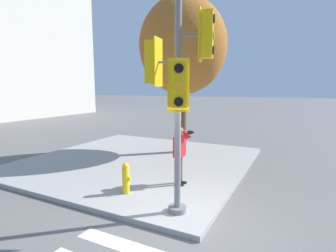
{
  "coord_description": "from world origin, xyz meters",
  "views": [
    {
      "loc": [
        -4.79,
        -2.0,
        2.86
      ],
      "look_at": [
        0.64,
        0.75,
        1.98
      ],
      "focal_mm": 28.0,
      "sensor_mm": 36.0,
      "label": 1
    }
  ],
  "objects_px": {
    "street_tree": "(183,46)",
    "fire_hydrant": "(126,178)",
    "traffic_signal_pole": "(178,81)",
    "person_photographer": "(180,150)"
  },
  "relations": [
    {
      "from": "street_tree",
      "to": "fire_hydrant",
      "type": "relative_size",
      "value": 7.88
    },
    {
      "from": "traffic_signal_pole",
      "to": "fire_hydrant",
      "type": "bearing_deg",
      "value": 75.49
    },
    {
      "from": "street_tree",
      "to": "traffic_signal_pole",
      "type": "bearing_deg",
      "value": -157.25
    },
    {
      "from": "person_photographer",
      "to": "street_tree",
      "type": "height_order",
      "value": "street_tree"
    },
    {
      "from": "street_tree",
      "to": "fire_hydrant",
      "type": "distance_m",
      "value": 6.28
    },
    {
      "from": "traffic_signal_pole",
      "to": "fire_hydrant",
      "type": "xyz_separation_m",
      "value": [
        0.44,
        1.69,
        -2.47
      ]
    },
    {
      "from": "person_photographer",
      "to": "fire_hydrant",
      "type": "distance_m",
      "value": 1.69
    },
    {
      "from": "street_tree",
      "to": "fire_hydrant",
      "type": "height_order",
      "value": "street_tree"
    },
    {
      "from": "person_photographer",
      "to": "traffic_signal_pole",
      "type": "bearing_deg",
      "value": -157.24
    },
    {
      "from": "person_photographer",
      "to": "fire_hydrant",
      "type": "relative_size",
      "value": 2.04
    }
  ]
}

